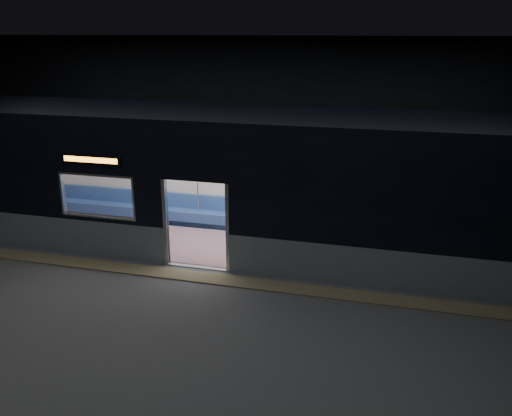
% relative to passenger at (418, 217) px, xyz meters
% --- Properties ---
extents(station_floor, '(24.00, 14.00, 0.01)m').
position_rel_passenger_xyz_m(station_floor, '(-4.80, -3.55, -0.83)').
color(station_floor, '#47494C').
rests_on(station_floor, ground).
extents(station_envelope, '(24.00, 14.00, 5.00)m').
position_rel_passenger_xyz_m(station_envelope, '(-4.80, -3.55, 2.84)').
color(station_envelope, black).
rests_on(station_envelope, station_floor).
extents(tactile_strip, '(22.80, 0.50, 0.03)m').
position_rel_passenger_xyz_m(tactile_strip, '(-4.80, -3.00, -0.81)').
color(tactile_strip, '#8C7F59').
rests_on(tactile_strip, station_floor).
extents(metro_car, '(18.00, 3.04, 3.35)m').
position_rel_passenger_xyz_m(metro_car, '(-4.80, -1.00, 1.02)').
color(metro_car, gray).
rests_on(metro_car, station_floor).
extents(passenger, '(0.47, 0.76, 1.44)m').
position_rel_passenger_xyz_m(passenger, '(0.00, 0.00, 0.00)').
color(passenger, black).
rests_on(passenger, metro_car).
extents(handbag, '(0.31, 0.27, 0.15)m').
position_rel_passenger_xyz_m(handbag, '(-0.02, -0.24, -0.13)').
color(handbag, black).
rests_on(handbag, passenger).
extents(transit_map, '(1.07, 0.03, 0.70)m').
position_rel_passenger_xyz_m(transit_map, '(-2.09, 0.31, 0.67)').
color(transit_map, white).
rests_on(transit_map, metro_car).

